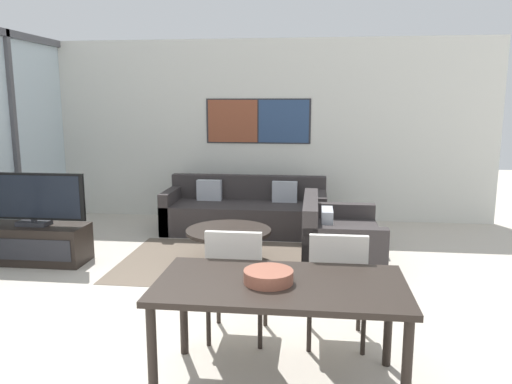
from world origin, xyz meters
TOP-DOWN VIEW (x-y plane):
  - wall_back at (0.00, 5.65)m, footprint 7.38×0.09m
  - area_rug at (-0.04, 3.35)m, footprint 2.53×1.77m
  - tv_console at (-2.28, 3.09)m, footprint 1.20×0.49m
  - television at (-2.28, 3.09)m, footprint 1.26×0.20m
  - sofa_main at (-0.04, 4.80)m, footprint 2.30×0.87m
  - sofa_side at (1.19, 3.40)m, footprint 0.87×1.35m
  - coffee_table at (-0.04, 3.35)m, footprint 0.99×0.99m
  - dining_table at (0.74, 0.84)m, footprint 1.60×0.84m
  - dining_chair_left at (0.36, 1.46)m, footprint 0.46×0.46m
  - dining_chair_centre at (1.13, 1.46)m, footprint 0.46×0.46m
  - fruit_bowl at (0.66, 0.82)m, footprint 0.32×0.32m

SIDE VIEW (x-z plane):
  - area_rug at x=-0.04m, z-range 0.00..0.01m
  - tv_console at x=-2.28m, z-range 0.00..0.44m
  - sofa_main at x=-0.04m, z-range -0.12..0.65m
  - sofa_side at x=1.19m, z-range -0.12..0.66m
  - coffee_table at x=-0.04m, z-range 0.10..0.49m
  - dining_chair_left at x=0.36m, z-range 0.06..0.98m
  - dining_chair_centre at x=1.13m, z-range 0.06..0.98m
  - dining_table at x=0.74m, z-range 0.29..1.02m
  - television at x=-2.28m, z-range 0.44..1.06m
  - fruit_bowl at x=0.66m, z-range 0.73..0.82m
  - wall_back at x=0.00m, z-range 0.00..2.80m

